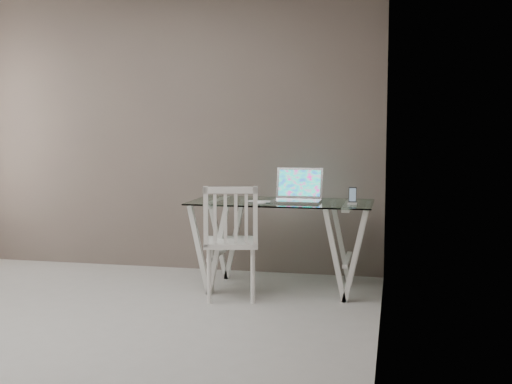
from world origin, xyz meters
TOP-DOWN VIEW (x-y plane):
  - room at (-0.06, 0.02)m, footprint 4.50×4.52m
  - desk at (1.17, 1.62)m, footprint 1.50×0.70m
  - chair at (0.84, 1.21)m, footprint 0.50×0.50m
  - laptop at (1.30, 1.67)m, footprint 0.39×0.34m
  - keyboard at (1.04, 1.53)m, footprint 0.28×0.12m
  - mouse at (1.04, 1.35)m, footprint 0.10×0.06m
  - phone_dock at (1.76, 1.54)m, footprint 0.07×0.07m

SIDE VIEW (x-z plane):
  - desk at x=1.17m, z-range 0.01..0.76m
  - chair at x=0.84m, z-range 0.05..0.96m
  - keyboard at x=1.04m, z-range 0.75..0.75m
  - mouse at x=1.04m, z-range 0.75..0.78m
  - phone_dock at x=1.76m, z-range 0.72..0.85m
  - laptop at x=1.30m, z-range 0.68..0.95m
  - room at x=-0.06m, z-range 0.36..3.07m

